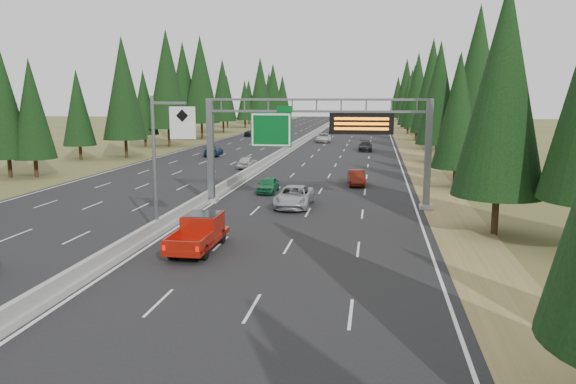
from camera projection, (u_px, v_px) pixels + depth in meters
The scene contains 18 objects.
road at pixel (293, 148), 86.42m from camera, with size 32.00×260.00×0.08m, color black.
shoulder_right at pixel (411, 150), 83.74m from camera, with size 3.60×260.00×0.06m, color olive.
shoulder_left at pixel (182, 147), 89.11m from camera, with size 3.60×260.00×0.06m, color brown.
median_barrier at pixel (293, 146), 86.36m from camera, with size 0.70×260.00×0.85m.
sign_gantry at pixel (325, 135), 40.25m from camera, with size 16.75×0.98×7.80m.
hov_sign_pole at pixel (164, 155), 31.95m from camera, with size 2.80×0.50×8.00m.
tree_row_right at pixel (453, 86), 71.54m from camera, with size 11.59×239.16×18.77m.
tree_row_left at pixel (152, 88), 85.85m from camera, with size 11.52×238.62×18.94m.
silver_minivan at pixel (294, 197), 40.82m from camera, with size 2.48×5.38×1.49m, color #A7A7AC.
red_pickup at pixel (201, 230), 29.70m from camera, with size 1.95×5.47×1.78m.
car_ahead_green at pixel (268, 185), 46.79m from camera, with size 1.51×3.74×1.28m, color #17653B.
car_ahead_dkred at pixel (356, 178), 50.58m from camera, with size 1.42×4.07×1.34m, color #55150C.
car_ahead_dkgrey at pixel (365, 146), 81.63m from camera, with size 1.93×4.74×1.38m, color black.
car_ahead_white at pixel (324, 138), 96.86m from camera, with size 2.48×5.39×1.50m, color silver.
car_ahead_far at pixel (334, 130), 118.86m from camera, with size 1.91×4.74×1.61m, color black.
car_onc_blue at pixel (213, 151), 74.96m from camera, with size 1.99×4.89×1.42m, color navy.
car_onc_white at pixel (247, 162), 62.34m from camera, with size 1.60×3.98×1.36m, color #B1B1B1.
car_onc_far at pixel (252, 133), 111.32m from camera, with size 2.11×4.58×1.27m, color black.
Camera 1 is at (12.47, -5.41, 8.11)m, focal length 35.00 mm.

